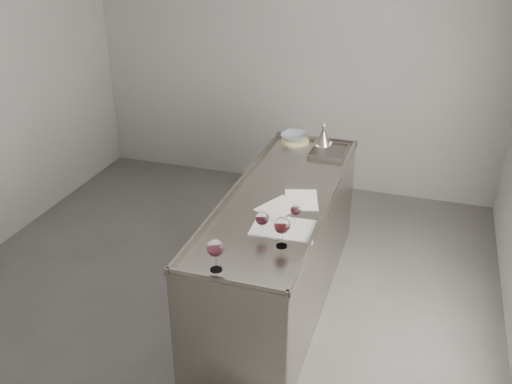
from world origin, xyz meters
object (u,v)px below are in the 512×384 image
(wine_glass_right, at_px, (282,226))
(ceramic_bowl, at_px, (295,137))
(counter, at_px, (280,247))
(wine_glass_middle, at_px, (262,219))
(notebook, at_px, (284,228))
(wine_funnel, at_px, (323,138))
(wine_glass_left, at_px, (215,249))
(wine_glass_small, at_px, (296,211))

(wine_glass_right, height_order, ceramic_bowl, wine_glass_right)
(counter, bearing_deg, wine_glass_right, -74.48)
(wine_glass_middle, xyz_separation_m, notebook, (0.12, 0.13, -0.12))
(wine_glass_right, distance_m, wine_funnel, 1.79)
(wine_glass_left, height_order, wine_glass_right, wine_glass_left)
(wine_glass_left, bearing_deg, counter, 84.57)
(wine_glass_middle, distance_m, wine_funnel, 1.70)
(wine_glass_right, xyz_separation_m, wine_glass_small, (0.01, 0.30, -0.04))
(notebook, bearing_deg, counter, 104.68)
(wine_funnel, bearing_deg, counter, -94.62)
(wine_glass_middle, relative_size, notebook, 0.39)
(wine_glass_middle, bearing_deg, counter, 93.63)
(counter, xyz_separation_m, wine_glass_left, (-0.10, -1.08, 0.61))
(ceramic_bowl, bearing_deg, wine_funnel, -0.00)
(wine_glass_small, bearing_deg, wine_glass_right, -92.67)
(wine_glass_left, distance_m, notebook, 0.66)
(counter, xyz_separation_m, wine_glass_middle, (0.04, -0.62, 0.59))
(wine_glass_small, bearing_deg, notebook, -123.25)
(counter, height_order, wine_glass_middle, wine_glass_middle)
(wine_glass_middle, bearing_deg, wine_glass_small, 50.68)
(wine_glass_small, relative_size, ceramic_bowl, 0.61)
(notebook, xyz_separation_m, ceramic_bowl, (-0.33, 1.57, 0.04))
(wine_glass_middle, xyz_separation_m, wine_funnel, (0.05, 1.70, -0.05))
(ceramic_bowl, bearing_deg, wine_glass_small, -75.57)
(wine_glass_right, xyz_separation_m, notebook, (-0.04, 0.21, -0.14))
(wine_glass_middle, relative_size, wine_funnel, 0.78)
(wine_glass_small, bearing_deg, ceramic_bowl, 104.43)
(wine_glass_right, distance_m, wine_glass_small, 0.30)
(wine_glass_middle, xyz_separation_m, ceramic_bowl, (-0.21, 1.70, -0.07))
(ceramic_bowl, bearing_deg, notebook, -78.19)
(wine_glass_right, height_order, wine_glass_small, wine_glass_right)
(counter, relative_size, wine_glass_small, 16.18)
(counter, xyz_separation_m, notebook, (0.16, -0.49, 0.47))
(counter, bearing_deg, wine_glass_middle, -86.37)
(wine_glass_left, bearing_deg, notebook, 66.28)
(notebook, relative_size, wine_funnel, 1.98)
(wine_glass_left, xyz_separation_m, ceramic_bowl, (-0.07, 2.16, -0.10))
(wine_glass_left, distance_m, wine_glass_middle, 0.48)
(wine_funnel, bearing_deg, wine_glass_small, -85.29)
(ceramic_bowl, bearing_deg, wine_glass_right, -78.31)
(wine_glass_middle, xyz_separation_m, wine_glass_small, (0.17, 0.21, -0.02))
(wine_glass_middle, bearing_deg, wine_glass_left, -107.07)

